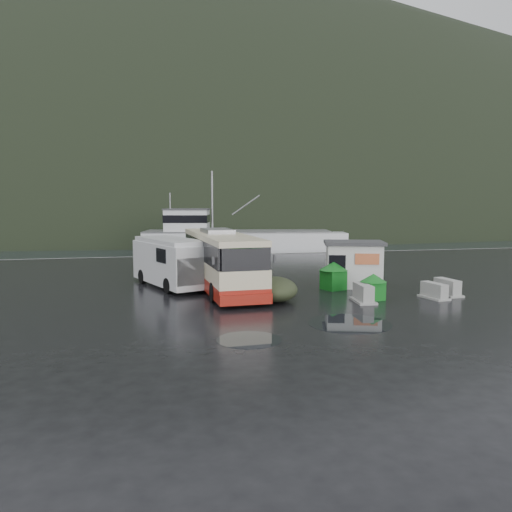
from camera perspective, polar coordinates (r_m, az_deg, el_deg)
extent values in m
plane|color=black|center=(26.46, 0.94, -4.38)|extent=(160.00, 160.00, 0.00)
cube|color=black|center=(135.51, -10.04, 4.05)|extent=(300.00, 180.00, 0.02)
cube|color=#999993|center=(45.95, -4.90, 0.11)|extent=(160.00, 0.60, 1.50)
ellipsoid|color=black|center=(275.80, -9.29, 5.11)|extent=(780.00, 540.00, 570.00)
cylinder|color=black|center=(20.55, 10.66, -7.57)|extent=(3.36, 3.36, 0.01)
cylinder|color=black|center=(17.90, -0.82, -9.53)|extent=(2.33, 2.33, 0.01)
cylinder|color=black|center=(34.38, 12.71, -2.07)|extent=(2.70, 2.70, 0.01)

